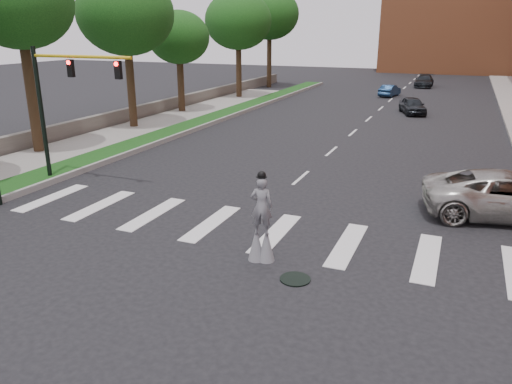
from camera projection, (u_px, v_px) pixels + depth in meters
ground_plane at (231, 238)px, 17.33m from camera, size 160.00×160.00×0.00m
grass_median at (207, 120)px, 39.02m from camera, size 2.00×60.00×0.25m
median_curb at (219, 121)px, 38.64m from camera, size 0.20×60.00×0.28m
sidewalk_left at (90, 143)px, 31.35m from camera, size 4.00×60.00×0.18m
stone_wall at (161, 107)px, 42.64m from camera, size 0.50×56.00×1.10m
manhole at (295, 279)px, 14.48m from camera, size 0.90×0.90×0.04m
building_backdrop at (469, 15)px, 80.79m from camera, size 26.00×14.00×18.00m
traffic_signal at (60, 94)px, 22.22m from camera, size 5.30×0.23×6.20m
stilt_performer at (261, 225)px, 15.35m from camera, size 0.83×0.58×2.92m
suv_crossing at (511, 196)px, 18.94m from camera, size 6.87×4.16×1.78m
car_near at (413, 106)px, 42.32m from camera, size 2.96×4.46×1.41m
car_mid at (390, 91)px, 53.30m from camera, size 1.96×3.91×1.23m
car_far at (424, 81)px, 61.84m from camera, size 2.06×5.06×1.47m
tree_1 at (19, 4)px, 26.47m from camera, size 5.73×5.73×10.68m
tree_2 at (125, 14)px, 33.90m from camera, size 6.60×6.60×10.70m
tree_3 at (179, 38)px, 41.17m from camera, size 5.09×5.09×8.41m
tree_4 at (238, 21)px, 49.69m from camera, size 6.69×6.69×10.52m
tree_5 at (270, 14)px, 59.21m from camera, size 6.99×6.99×11.53m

